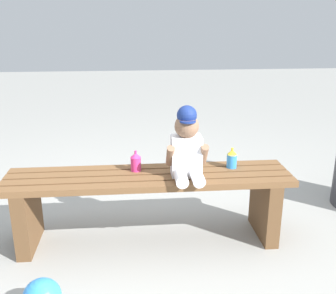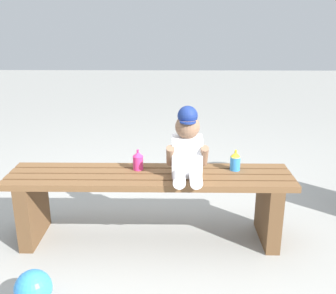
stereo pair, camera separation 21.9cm
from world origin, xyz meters
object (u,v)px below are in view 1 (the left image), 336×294
at_px(sippy_cup_right, 232,158).
at_px(sippy_cup_left, 136,161).
at_px(park_bench, 149,196).
at_px(child_figure, 187,146).

bearing_deg(sippy_cup_right, sippy_cup_left, 180.00).
distance_m(park_bench, sippy_cup_right, 0.54).
xyz_separation_m(park_bench, sippy_cup_right, (0.50, 0.07, 0.19)).
height_order(child_figure, sippy_cup_right, child_figure).
distance_m(child_figure, sippy_cup_right, 0.33).
bearing_deg(sippy_cup_right, park_bench, -172.27).
xyz_separation_m(child_figure, sippy_cup_left, (-0.29, 0.11, -0.12)).
distance_m(park_bench, child_figure, 0.38).
xyz_separation_m(park_bench, sippy_cup_left, (-0.07, 0.07, 0.19)).
bearing_deg(sippy_cup_left, park_bench, -43.29).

